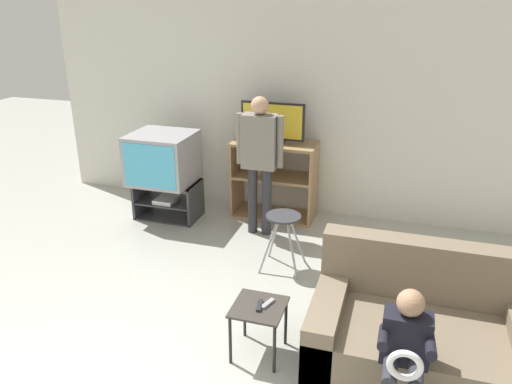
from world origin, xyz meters
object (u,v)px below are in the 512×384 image
remote_control_white (268,304)px  person_standing_adult (260,153)px  television_flat (273,124)px  folding_stool (283,225)px  television_main (163,158)px  person_seated_child (405,351)px  snack_table (259,313)px  media_shelf (274,179)px  tv_stand (168,199)px  remote_control_black (260,305)px  couch (420,336)px

remote_control_white → person_standing_adult: bearing=128.4°
television_flat → folding_stool: bearing=-69.4°
television_main → person_seated_child: bearing=-40.5°
snack_table → person_standing_adult: 2.19m
television_flat → media_shelf: bearing=29.1°
tv_stand → television_main: television_main is taller
television_flat → person_seated_child: (1.65, -2.89, -0.62)m
snack_table → person_seated_child: bearing=-19.5°
remote_control_black → television_flat: bearing=93.5°
tv_stand → snack_table: size_ratio=1.79×
tv_stand → couch: (2.98, -1.93, 0.06)m
tv_stand → remote_control_black: bearing=-49.3°
couch → person_seated_child: (-0.12, -0.55, 0.27)m
couch → person_standing_adult: person_standing_adult is taller
media_shelf → remote_control_black: (0.58, -2.54, -0.05)m
remote_control_black → tv_stand: bearing=120.7°
snack_table → couch: size_ratio=0.28×
television_flat → remote_control_white: bearing=-75.2°
television_main → couch: size_ratio=0.47×
snack_table → remote_control_white: remote_control_white is taller
person_standing_adult → person_seated_child: (1.65, -2.38, -0.40)m
media_shelf → snack_table: size_ratio=2.35×
tv_stand → television_flat: television_flat is taller
tv_stand → folding_stool: 1.86m
tv_stand → television_flat: (1.21, 0.41, 0.95)m
tv_stand → folding_stool: size_ratio=1.31×
television_flat → remote_control_white: 2.67m
folding_stool → snack_table: bearing=-83.5°
remote_control_black → media_shelf: bearing=92.9°
person_seated_child → snack_table: bearing=160.5°
media_shelf → snack_table: (0.57, -2.53, -0.12)m
tv_stand → person_seated_child: size_ratio=0.82×
television_flat → remote_control_black: bearing=-76.5°
folding_stool → person_standing_adult: 0.96m
television_main → media_shelf: 1.37m
television_main → folding_stool: size_ratio=1.24×
snack_table → remote_control_white: size_ratio=2.98×
television_main → couch: bearing=-32.5°
couch → person_seated_child: person_seated_child is taller
television_main → folding_stool: (1.69, -0.78, -0.30)m
folding_stool → person_standing_adult: bearing=123.2°
tv_stand → media_shelf: (1.24, 0.43, 0.25)m
television_flat → folding_stool: 1.46m
folding_stool → television_main: bearing=155.3°
television_main → remote_control_black: television_main is taller
folding_stool → remote_control_black: 1.33m
folding_stool → remote_control_black: folding_stool is taller
remote_control_white → person_seated_child: person_seated_child is taller
tv_stand → remote_control_white: (1.87, -2.07, 0.21)m
television_flat → person_standing_adult: person_standing_adult is taller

